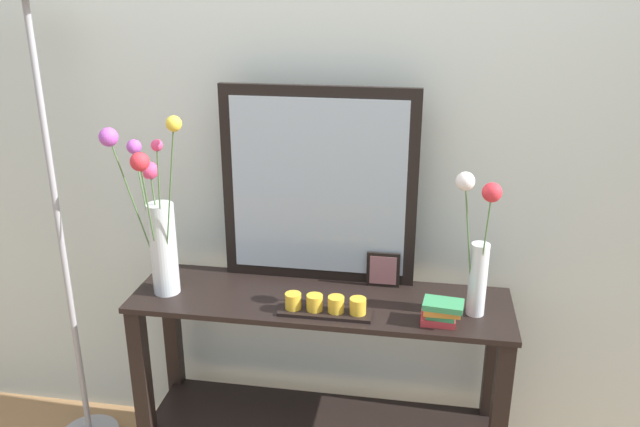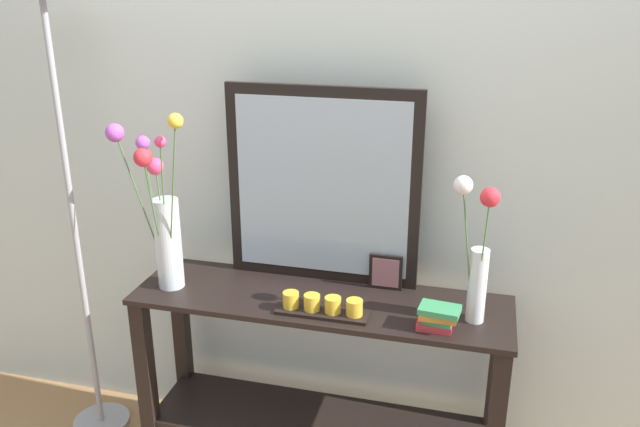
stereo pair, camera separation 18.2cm
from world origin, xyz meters
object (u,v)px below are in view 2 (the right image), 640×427
console_table (320,368)px  tall_vase_left (162,220)px  picture_frame_small (386,272)px  floor_lamp (62,141)px  mirror_leaning (322,187)px  vase_right (477,257)px  book_stack (437,317)px  candle_tray (322,307)px

console_table → tall_vase_left: tall_vase_left is taller
tall_vase_left → picture_frame_small: 0.82m
floor_lamp → mirror_leaning: bearing=6.2°
vase_right → book_stack: vase_right is taller
vase_right → tall_vase_left: bearing=-179.2°
mirror_leaning → book_stack: bearing=-30.9°
picture_frame_small → floor_lamp: floor_lamp is taller
candle_tray → book_stack: book_stack is taller
tall_vase_left → vase_right: size_ratio=1.31×
candle_tray → floor_lamp: size_ratio=0.17×
vase_right → picture_frame_small: 0.40m
console_table → mirror_leaning: size_ratio=1.86×
candle_tray → console_table: bearing=108.3°
book_stack → picture_frame_small: bearing=130.8°
picture_frame_small → console_table: bearing=-148.5°
tall_vase_left → book_stack: bearing=-3.3°
candle_tray → floor_lamp: floor_lamp is taller
mirror_leaning → vase_right: (0.56, -0.20, -0.13)m
vase_right → console_table: bearing=175.6°
picture_frame_small → book_stack: size_ratio=0.95×
mirror_leaning → candle_tray: 0.44m
console_table → tall_vase_left: size_ratio=2.01×
vase_right → picture_frame_small: size_ratio=3.86×
vase_right → candle_tray: (-0.49, -0.07, -0.21)m
picture_frame_small → book_stack: 0.32m
mirror_leaning → vase_right: bearing=-19.6°
mirror_leaning → vase_right: mirror_leaning is taller
candle_tray → picture_frame_small: 0.30m
book_stack → tall_vase_left: bearing=176.7°
book_stack → candle_tray: bearing=179.8°
console_table → candle_tray: candle_tray is taller
tall_vase_left → floor_lamp: bearing=166.3°
mirror_leaning → tall_vase_left: mirror_leaning is taller
vase_right → candle_tray: bearing=-172.0°
vase_right → floor_lamp: floor_lamp is taller
tall_vase_left → book_stack: size_ratio=4.80×
mirror_leaning → candle_tray: mirror_leaning is taller
console_table → floor_lamp: size_ratio=0.71×
mirror_leaning → tall_vase_left: 0.58m
vase_right → book_stack: bearing=-146.7°
console_table → picture_frame_small: picture_frame_small is taller
book_stack → mirror_leaning: bearing=149.1°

